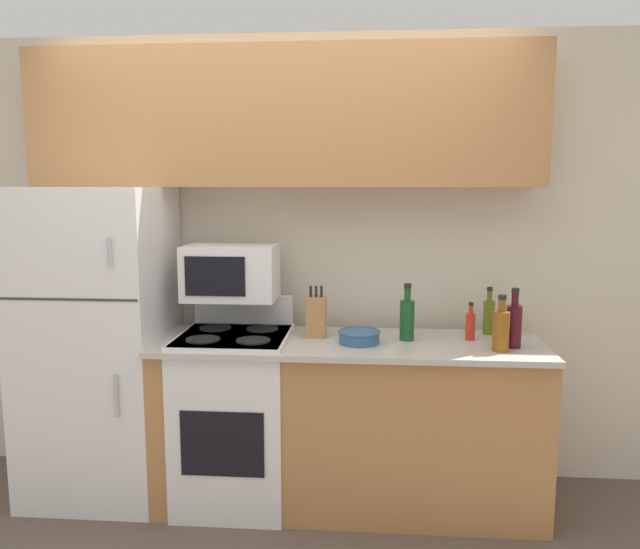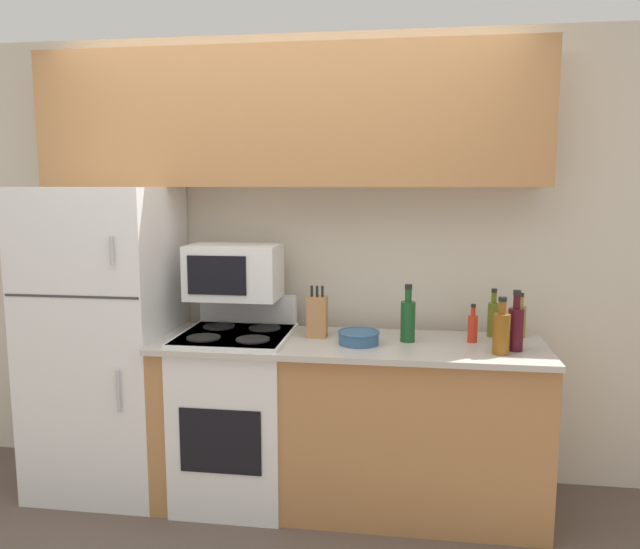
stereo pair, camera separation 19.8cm
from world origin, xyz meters
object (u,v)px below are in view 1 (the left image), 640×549
Objects in this scene: bowl at (359,336)px; bottle_wine_green at (407,318)px; knife_block at (316,316)px; bottle_vinegar at (515,317)px; refrigerator at (99,343)px; bottle_wine_red at (514,324)px; bottle_olive_oil at (489,316)px; microwave at (231,272)px; bottle_whiskey at (501,329)px; stove at (235,415)px; bottle_hot_sauce at (470,325)px.

bowl is 0.73× the size of bottle_wine_green.
bottle_vinegar is (1.07, 0.14, -0.02)m from knife_block.
refrigerator is 2.21m from bottle_wine_red.
bottle_olive_oil is (0.93, 0.14, -0.01)m from knife_block.
microwave is 1.50m from bottle_wine_red.
microwave reaches higher than bottle_whiskey.
stove is 5.43× the size of bottle_hot_sauce.
refrigerator is 0.83m from microwave.
bowl is 1.09× the size of bottle_hot_sauce.
bottle_wine_red is 1.50× the size of bottle_hot_sauce.
refrigerator is at bearing -175.85° from bottle_olive_oil.
stove is 0.81m from bowl.
refrigerator is 2.14m from bottle_olive_oil.
microwave is 1.79× the size of knife_block.
bottle_wine_green reaches higher than bottle_olive_oil.
stove is 1.34m from bottle_hot_sauce.
bottle_wine_green is at bearing -3.89° from knife_block.
knife_block is at bearing -7.77° from microwave.
bottle_whiskey is at bearing -11.35° from microwave.
bottle_vinegar is at bearing 3.91° from refrigerator.
knife_block reaches higher than bottle_olive_oil.
microwave is at bearing 6.14° from refrigerator.
bowl is 0.77m from bottle_wine_red.
refrigerator is 1.44m from bowl.
stove is at bearing 173.84° from bottle_whiskey.
bottle_olive_oil is 0.93× the size of bottle_whiskey.
microwave is 0.79m from bowl.
bottle_whiskey is (-0.08, -0.08, -0.01)m from bottle_wine_red.
bottle_olive_oil is (1.36, 0.21, 0.53)m from stove.
microwave is 1.42m from bottle_olive_oil.
bottle_hot_sauce is (0.58, 0.12, 0.04)m from bowl.
bowl is 0.75m from bottle_olive_oil.
bottle_hot_sauce is (2.01, 0.01, 0.13)m from refrigerator.
stove is 3.91× the size of knife_block.
bowl is 0.59m from bottle_hot_sauce.
bottle_whiskey is (2.12, -0.20, 0.17)m from refrigerator.
stove is at bearing -177.69° from bottle_wine_green.
bowl is (1.43, -0.11, 0.09)m from refrigerator.
knife_block is 0.48m from bottle_wine_green.
microwave is at bearing 165.23° from bowl.
stove is 0.69m from knife_block.
stove is (0.77, -0.06, -0.37)m from refrigerator.
bottle_whiskey is at bearing -13.16° from knife_block.
bottle_wine_green is at bearing -158.95° from bottle_olive_oil.
bottle_wine_green is (-0.33, -0.03, 0.04)m from bottle_hot_sauce.
bottle_wine_red is (0.77, -0.02, 0.08)m from bowl.
bottle_olive_oil is at bearing 4.15° from refrigerator.
bottle_wine_red is (1.44, -0.07, 0.54)m from stove.
bottle_whiskey reaches higher than knife_block.
bottle_whiskey is 1.40× the size of bottle_hot_sauce.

